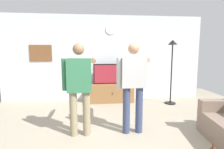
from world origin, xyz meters
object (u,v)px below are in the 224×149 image
(tv_stand, at_px, (112,93))
(person_standing_nearer_lamp, at_px, (79,84))
(television, at_px, (112,74))
(wall_clock, at_px, (111,29))
(floor_lamp, at_px, (172,59))
(framed_picture, at_px, (41,53))
(person_standing_nearer_couch, at_px, (133,82))

(tv_stand, bearing_deg, person_standing_nearer_lamp, -111.18)
(television, xyz_separation_m, wall_clock, (0.00, 0.24, 1.38))
(tv_stand, bearing_deg, floor_lamp, -12.40)
(tv_stand, xyz_separation_m, framed_picture, (-2.16, 0.30, 1.23))
(television, height_order, framed_picture, framed_picture)
(framed_picture, height_order, person_standing_nearer_lamp, framed_picture)
(floor_lamp, bearing_deg, framed_picture, 170.13)
(tv_stand, distance_m, person_standing_nearer_couch, 2.27)
(television, bearing_deg, floor_lamp, -13.85)
(person_standing_nearer_couch, bearing_deg, tv_stand, 94.60)
(television, distance_m, wall_clock, 1.40)
(tv_stand, height_order, wall_clock, wall_clock)
(person_standing_nearer_couch, bearing_deg, floor_lamp, 48.37)
(television, distance_m, framed_picture, 2.26)
(television, bearing_deg, person_standing_nearer_lamp, -110.77)
(person_standing_nearer_lamp, height_order, person_standing_nearer_couch, person_standing_nearer_couch)
(wall_clock, xyz_separation_m, person_standing_nearer_lamp, (-0.83, -2.44, -1.27))
(framed_picture, bearing_deg, television, -6.58)
(framed_picture, bearing_deg, floor_lamp, -9.87)
(tv_stand, relative_size, person_standing_nearer_couch, 0.77)
(television, relative_size, floor_lamp, 0.59)
(framed_picture, xyz_separation_m, person_standing_nearer_couch, (2.33, -2.45, -0.52))
(wall_clock, distance_m, person_standing_nearer_couch, 2.75)
(framed_picture, bearing_deg, tv_stand, -7.79)
(television, xyz_separation_m, person_standing_nearer_couch, (0.17, -2.20, 0.12))
(person_standing_nearer_lamp, relative_size, person_standing_nearer_couch, 0.99)
(tv_stand, distance_m, framed_picture, 2.50)
(television, xyz_separation_m, person_standing_nearer_lamp, (-0.83, -2.20, 0.10))
(wall_clock, height_order, floor_lamp, wall_clock)
(floor_lamp, relative_size, person_standing_nearer_couch, 1.10)
(wall_clock, bearing_deg, person_standing_nearer_couch, -85.95)
(tv_stand, distance_m, person_standing_nearer_lamp, 2.41)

